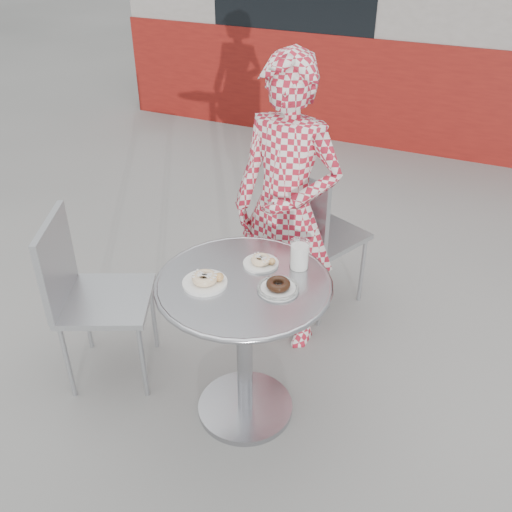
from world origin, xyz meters
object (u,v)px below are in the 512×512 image
at_px(plate_near, 206,280).
at_px(milk_cup, 299,255).
at_px(bistro_table, 244,317).
at_px(chair_far, 318,262).
at_px(seated_person, 286,210).
at_px(plate_far, 262,261).
at_px(chair_left, 109,329).
at_px(plate_checker, 278,287).

height_order(plate_near, milk_cup, milk_cup).
bearing_deg(bistro_table, chair_far, 89.00).
bearing_deg(chair_far, seated_person, 102.12).
relative_size(bistro_table, plate_far, 4.90).
bearing_deg(bistro_table, milk_cup, 48.64).
relative_size(chair_left, seated_person, 0.57).
distance_m(chair_far, seated_person, 0.61).
relative_size(chair_left, plate_far, 5.74).
bearing_deg(bistro_table, seated_person, 95.32).
bearing_deg(plate_far, plate_near, -123.68).
xyz_separation_m(chair_far, seated_person, (-0.07, -0.35, 0.50)).
bearing_deg(bistro_table, plate_far, 84.12).
bearing_deg(seated_person, plate_checker, -66.60).
bearing_deg(chair_left, milk_cup, -100.86).
bearing_deg(milk_cup, bistro_table, -131.36).
xyz_separation_m(chair_far, milk_cup, (0.15, -0.78, 0.54)).
bearing_deg(seated_person, plate_far, -76.57).
height_order(bistro_table, seated_person, seated_person).
bearing_deg(milk_cup, plate_checker, -95.97).
bearing_deg(chair_left, bistro_table, -112.39).
relative_size(plate_checker, milk_cup, 1.31).
xyz_separation_m(bistro_table, chair_far, (0.02, 0.97, -0.29)).
distance_m(bistro_table, seated_person, 0.66).
xyz_separation_m(bistro_table, milk_cup, (0.17, 0.19, 0.24)).
bearing_deg(seated_person, chair_left, -131.43).
bearing_deg(chair_left, plate_checker, -112.32).
height_order(seated_person, plate_checker, seated_person).
bearing_deg(seated_person, bistro_table, -80.05).
relative_size(plate_near, milk_cup, 1.41).
bearing_deg(seated_person, chair_far, 82.59).
relative_size(plate_near, plate_checker, 1.08).
bearing_deg(plate_near, chair_left, 175.59).
bearing_deg(seated_person, plate_near, -91.66).
distance_m(bistro_table, chair_left, 0.79).
height_order(plate_far, plate_checker, plate_checker).
height_order(bistro_table, plate_far, plate_far).
xyz_separation_m(plate_far, milk_cup, (0.15, 0.04, 0.04)).
xyz_separation_m(seated_person, milk_cup, (0.23, -0.43, 0.04)).
bearing_deg(bistro_table, plate_checker, 2.78).
bearing_deg(chair_far, bistro_table, 113.15).
height_order(chair_far, milk_cup, chair_far).
relative_size(plate_far, plate_near, 0.83).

